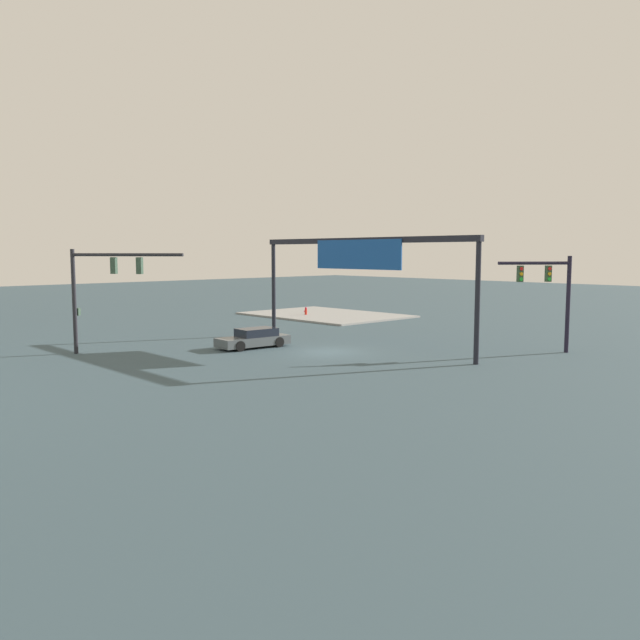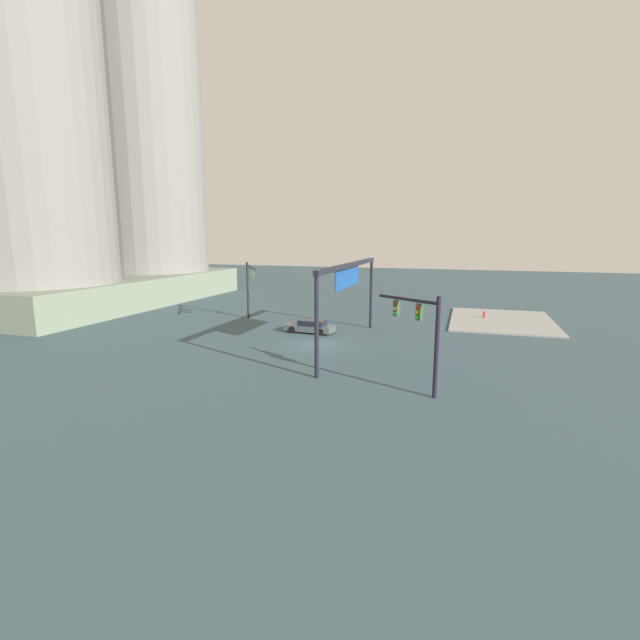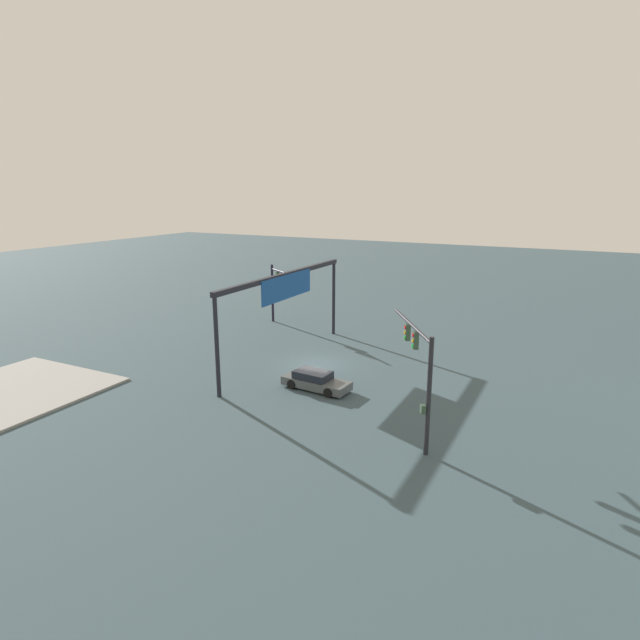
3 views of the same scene
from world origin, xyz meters
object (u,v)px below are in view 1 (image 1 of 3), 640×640
at_px(traffic_signal_opposite_side, 552,287).
at_px(traffic_signal_near_corner, 101,281).
at_px(fire_hydrant_on_curb, 306,311).
at_px(sedan_car_approaching, 254,339).

bearing_deg(traffic_signal_opposite_side, traffic_signal_near_corner, -7.26).
bearing_deg(fire_hydrant_on_curb, traffic_signal_near_corner, 109.89).
bearing_deg(traffic_signal_near_corner, fire_hydrant_on_curb, 77.06).
xyz_separation_m(traffic_signal_near_corner, traffic_signal_opposite_side, (-17.60, -19.51, -0.41)).
relative_size(sedan_car_approaching, fire_hydrant_on_curb, 6.68).
relative_size(traffic_signal_opposite_side, fire_hydrant_on_curb, 8.07).
xyz_separation_m(traffic_signal_opposite_side, sedan_car_approaching, (13.75, 11.43, -3.31)).
bearing_deg(traffic_signal_near_corner, traffic_signal_opposite_side, 15.12).
xyz_separation_m(traffic_signal_near_corner, sedan_car_approaching, (-3.85, -8.08, -3.72)).
distance_m(sedan_car_approaching, fire_hydrant_on_curb, 20.00).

